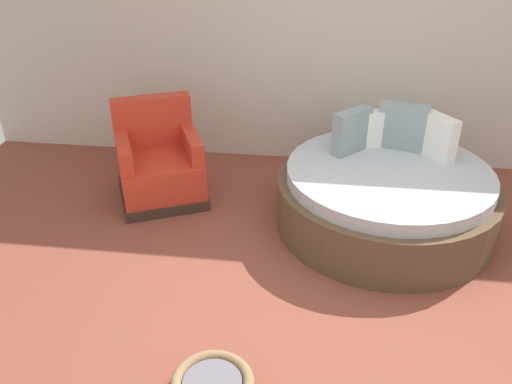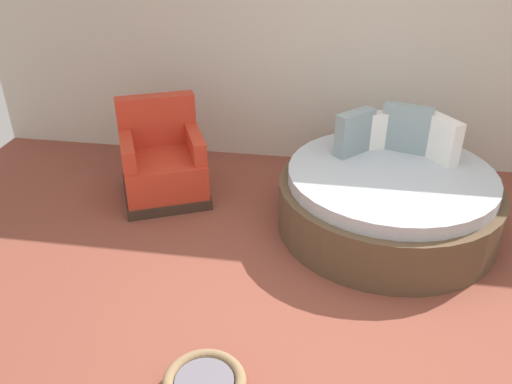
{
  "view_description": "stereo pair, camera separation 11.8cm",
  "coord_description": "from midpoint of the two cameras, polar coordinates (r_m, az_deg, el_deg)",
  "views": [
    {
      "loc": [
        -0.21,
        -3.0,
        2.67
      ],
      "look_at": [
        -0.68,
        0.67,
        0.55
      ],
      "focal_mm": 37.15,
      "sensor_mm": 36.0,
      "label": 1
    },
    {
      "loc": [
        -0.1,
        -2.98,
        2.67
      ],
      "look_at": [
        -0.68,
        0.67,
        0.55
      ],
      "focal_mm": 37.15,
      "sensor_mm": 36.0,
      "label": 2
    }
  ],
  "objects": [
    {
      "name": "ground_plane",
      "position": [
        4.02,
        7.79,
        -12.36
      ],
      "size": [
        8.0,
        8.0,
        0.02
      ],
      "primitive_type": "cube",
      "color": "brown"
    },
    {
      "name": "back_wall",
      "position": [
        5.65,
        9.13,
        18.0
      ],
      "size": [
        8.0,
        0.12,
        3.1
      ],
      "primitive_type": "cube",
      "color": "beige",
      "rests_on": "ground_plane"
    },
    {
      "name": "round_daybed",
      "position": [
        4.84,
        13.12,
        -0.42
      ],
      "size": [
        1.93,
        1.93,
        1.01
      ],
      "color": "brown",
      "rests_on": "ground_plane"
    },
    {
      "name": "red_armchair",
      "position": [
        5.27,
        -11.01,
        2.86
      ],
      "size": [
        1.06,
        1.06,
        0.94
      ],
      "color": "#38281E",
      "rests_on": "ground_plane"
    }
  ]
}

